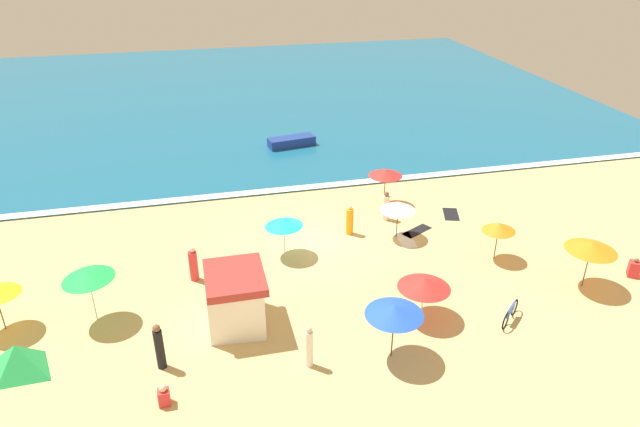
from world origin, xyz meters
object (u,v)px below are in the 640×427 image
at_px(beach_umbrella_5, 386,173).
at_px(beachgoer_1, 164,396).
at_px(beachgoer_0, 386,207).
at_px(beachgoer_6, 350,221).
at_px(beach_umbrella_4, 424,283).
at_px(beachgoer_4, 309,347).
at_px(beachgoer_5, 193,265).
at_px(beach_umbrella_7, 284,222).
at_px(beach_umbrella_3, 398,206).
at_px(beachgoer_3, 159,347).
at_px(beach_umbrella_1, 88,276).
at_px(beach_umbrella_2, 592,247).
at_px(beachgoer_2, 634,269).
at_px(lifeguard_cabana, 236,298).
at_px(beach_umbrella_0, 394,310).
at_px(small_boat_0, 292,142).
at_px(beach_tent, 18,358).
at_px(parked_bicycle, 510,313).
at_px(beach_umbrella_8, 499,227).

relative_size(beach_umbrella_5, beachgoer_1, 3.16).
relative_size(beachgoer_0, beachgoer_6, 1.01).
xyz_separation_m(beach_umbrella_4, beachgoer_0, (1.38, 8.48, -0.87)).
height_order(beachgoer_0, beachgoer_4, beachgoer_4).
bearing_deg(beachgoer_5, beach_umbrella_4, -28.84).
bearing_deg(beachgoer_6, beach_umbrella_7, -160.49).
relative_size(beach_umbrella_3, beachgoer_3, 1.35).
height_order(beachgoer_3, beachgoer_4, beachgoer_3).
bearing_deg(beach_umbrella_1, beach_umbrella_2, -6.67).
bearing_deg(beachgoer_2, beachgoer_3, -176.74).
bearing_deg(beachgoer_3, beach_umbrella_7, 49.46).
bearing_deg(beachgoer_4, beach_umbrella_4, 19.07).
bearing_deg(beachgoer_6, lifeguard_cabana, -136.46).
relative_size(beach_umbrella_0, beachgoer_1, 3.62).
bearing_deg(beach_umbrella_4, beachgoer_3, -176.66).
xyz_separation_m(beach_umbrella_0, beachgoer_1, (-8.23, -0.50, -1.73)).
xyz_separation_m(beachgoer_2, beachgoer_3, (-20.91, -1.19, 0.52)).
xyz_separation_m(beach_umbrella_0, small_boat_0, (0.52, 22.55, -1.67)).
bearing_deg(beachgoer_6, beach_umbrella_5, 44.80).
relative_size(beachgoer_3, beachgoer_6, 1.16).
bearing_deg(beach_umbrella_7, beach_umbrella_4, -53.12).
distance_m(beach_umbrella_5, beachgoer_3, 16.41).
xyz_separation_m(lifeguard_cabana, beach_umbrella_4, (7.37, -1.31, 0.43)).
bearing_deg(beach_umbrella_1, beach_umbrella_4, -12.39).
xyz_separation_m(beachgoer_0, beachgoer_5, (-10.32, -3.56, 0.02)).
xyz_separation_m(beach_umbrella_3, beach_umbrella_4, (-1.31, -6.54, -0.12)).
bearing_deg(beach_umbrella_0, beach_umbrella_4, 44.56).
bearing_deg(beach_umbrella_3, beach_tent, -159.73).
xyz_separation_m(beach_umbrella_3, beach_umbrella_5, (0.61, 3.72, 0.21)).
xyz_separation_m(lifeguard_cabana, beach_umbrella_1, (-5.57, 1.54, 0.93)).
bearing_deg(beachgoer_0, parked_bicycle, -78.22).
relative_size(beach_umbrella_2, beach_umbrella_7, 1.10).
bearing_deg(beachgoer_5, beachgoer_3, -104.15).
height_order(beach_umbrella_1, beach_umbrella_3, beach_umbrella_1).
bearing_deg(beachgoer_1, beach_umbrella_8, 21.01).
height_order(parked_bicycle, beachgoer_1, beachgoer_1).
bearing_deg(small_boat_0, beachgoer_3, -112.67).
distance_m(beach_umbrella_0, beach_umbrella_2, 10.13).
relative_size(beach_umbrella_0, beachgoer_2, 3.23).
bearing_deg(beach_umbrella_5, beachgoer_2, -48.18).
bearing_deg(beach_umbrella_7, beach_umbrella_2, -24.66).
bearing_deg(small_boat_0, beach_umbrella_8, -68.80).
relative_size(beach_umbrella_7, beachgoer_2, 2.68).
bearing_deg(beach_umbrella_5, beach_tent, -150.22).
xyz_separation_m(beach_umbrella_4, beachgoer_4, (-5.10, -1.76, -0.80)).
height_order(beach_umbrella_8, beachgoer_3, beach_umbrella_8).
distance_m(beach_umbrella_7, beachgoer_2, 16.20).
xyz_separation_m(beachgoer_2, beachgoer_5, (-19.51, 4.34, 0.40)).
bearing_deg(beachgoer_5, beachgoer_4, -60.13).
distance_m(beach_umbrella_4, beachgoer_5, 10.24).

